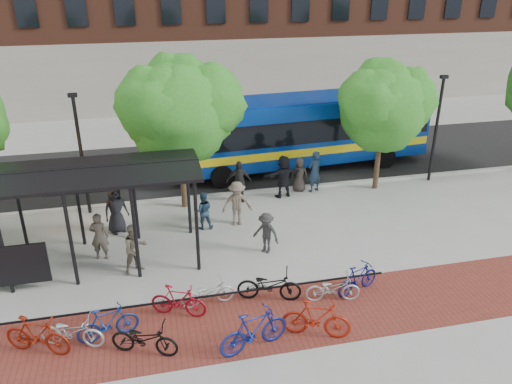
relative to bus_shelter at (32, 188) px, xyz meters
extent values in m
plane|color=#9E9E99|center=(8.13, 0.48, -3.00)|extent=(160.00, 160.00, 0.00)
cube|color=black|center=(8.13, 8.48, -2.99)|extent=(160.00, 8.00, 0.01)
cube|color=#B7B7B2|center=(8.13, 4.48, -2.94)|extent=(160.00, 0.25, 0.12)
cube|color=maroon|center=(6.13, -4.52, -3.00)|extent=(24.00, 3.00, 0.01)
cube|color=black|center=(4.83, -3.62, -3.00)|extent=(12.00, 0.05, 0.95)
cylinder|color=black|center=(-0.87, -1.37, -1.35)|extent=(0.12, 0.12, 3.30)
cylinder|color=black|center=(-0.87, 1.33, -1.35)|extent=(0.12, 0.12, 3.30)
cylinder|color=black|center=(1.13, -1.37, -1.35)|extent=(0.12, 0.12, 3.30)
cylinder|color=black|center=(1.13, 1.33, -1.35)|extent=(0.12, 0.12, 3.30)
cylinder|color=black|center=(3.13, -1.37, -1.35)|extent=(0.12, 0.12, 3.30)
cylinder|color=black|center=(3.13, 1.33, -1.35)|extent=(0.12, 0.12, 3.30)
cylinder|color=black|center=(5.13, -1.37, -1.35)|extent=(0.12, 0.12, 3.30)
cylinder|color=black|center=(5.13, 1.33, -1.35)|extent=(0.12, 0.12, 3.30)
cube|color=black|center=(0.13, -0.72, 0.45)|extent=(10.60, 1.65, 0.29)
cube|color=black|center=(0.13, 0.68, 0.45)|extent=(10.60, 1.65, 0.29)
cube|color=black|center=(0.13, 1.38, 0.05)|extent=(9.00, 0.10, 0.40)
cube|color=black|center=(1.13, 1.43, -0.60)|extent=(2.40, 0.12, 0.70)
cube|color=#FF7200|center=(1.13, 1.51, -0.60)|extent=(2.20, 0.02, 0.55)
cylinder|color=#382619|center=(5.13, 3.78, -1.74)|extent=(0.24, 0.24, 2.52)
sphere|color=#2B6E1D|center=(5.13, 3.78, 1.20)|extent=(4.20, 4.20, 4.20)
sphere|color=#2B6E1D|center=(6.18, 3.98, 1.50)|extent=(3.36, 3.36, 3.36)
sphere|color=#2B6E1D|center=(4.29, 3.48, 1.60)|extent=(3.15, 3.15, 3.15)
sphere|color=#2B6E1D|center=(5.23, 4.18, 2.00)|extent=(2.94, 2.94, 2.94)
cylinder|color=#382619|center=(14.13, 3.78, -1.86)|extent=(0.24, 0.24, 2.27)
sphere|color=#2B6E1D|center=(14.13, 3.78, 0.80)|extent=(3.80, 3.80, 3.80)
sphere|color=#2B6E1D|center=(15.08, 3.98, 1.10)|extent=(3.04, 3.04, 3.04)
sphere|color=#2B6E1D|center=(13.37, 3.48, 1.20)|extent=(2.85, 2.85, 2.85)
sphere|color=#2B6E1D|center=(14.23, 4.18, 1.60)|extent=(2.66, 2.66, 2.66)
cylinder|color=black|center=(1.13, 4.08, -0.50)|extent=(0.14, 0.14, 5.00)
cube|color=black|center=(1.13, 4.08, 2.05)|extent=(0.35, 0.20, 0.15)
cylinder|color=black|center=(17.13, 4.08, -0.50)|extent=(0.14, 0.14, 5.00)
cube|color=black|center=(17.13, 4.08, 2.05)|extent=(0.35, 0.20, 0.15)
cube|color=navy|center=(11.30, 7.26, -0.93)|extent=(13.79, 3.99, 3.12)
cube|color=black|center=(11.30, 7.26, -0.68)|extent=(13.52, 4.01, 1.13)
cube|color=yellow|center=(11.30, 7.26, -1.70)|extent=(13.66, 4.03, 0.40)
cube|color=navy|center=(11.30, 7.26, 0.57)|extent=(13.49, 3.68, 0.20)
cylinder|color=black|center=(7.08, 5.45, -2.45)|extent=(1.11, 0.40, 1.09)
cylinder|color=black|center=(6.85, 8.39, -2.45)|extent=(1.11, 0.40, 1.09)
cylinder|color=black|center=(15.75, 6.12, -2.45)|extent=(1.11, 0.40, 1.09)
cylinder|color=black|center=(15.53, 9.06, -2.45)|extent=(1.11, 0.40, 1.09)
imported|color=maroon|center=(0.44, -4.50, -2.43)|extent=(1.95, 1.27, 1.14)
imported|color=#BBBCBE|center=(1.29, -4.42, -2.52)|extent=(1.94, 1.18, 0.96)
imported|color=navy|center=(2.25, -4.33, -2.48)|extent=(1.78, 0.85, 1.03)
imported|color=black|center=(3.23, -5.18, -2.51)|extent=(1.97, 1.32, 0.98)
imported|color=maroon|center=(4.25, -3.75, -2.48)|extent=(1.76, 1.12, 1.03)
imported|color=#B8B8BB|center=(5.17, -3.42, -2.56)|extent=(1.72, 0.76, 0.88)
imported|color=navy|center=(6.12, -5.66, -2.38)|extent=(2.15, 1.14, 1.24)
imported|color=black|center=(7.07, -3.58, -2.47)|extent=(2.12, 1.25, 1.05)
imported|color=maroon|center=(7.93, -5.53, -2.42)|extent=(2.00, 1.27, 1.17)
imported|color=#ADACAF|center=(8.98, -4.09, -2.55)|extent=(1.78, 0.87, 0.90)
imported|color=navy|center=(9.91, -3.84, -2.49)|extent=(1.74, 1.07, 1.01)
imported|color=black|center=(2.35, 2.06, -2.02)|extent=(1.14, 0.99, 1.96)
imported|color=#48413A|center=(1.83, 0.13, -2.11)|extent=(0.71, 0.53, 1.79)
imported|color=#21394D|center=(5.69, 1.58, -2.22)|extent=(0.79, 0.63, 1.56)
imported|color=brown|center=(7.06, 1.60, -2.07)|extent=(1.24, 0.76, 1.86)
imported|color=#262626|center=(7.57, 3.80, -2.06)|extent=(1.14, 0.56, 1.89)
imported|color=black|center=(9.62, 3.83, -2.02)|extent=(1.89, 0.93, 1.96)
imported|color=#38312D|center=(10.53, 4.28, -2.20)|extent=(0.93, 0.79, 1.61)
imported|color=#1C2E42|center=(11.17, 4.07, -2.02)|extent=(0.85, 0.72, 1.97)
imported|color=brown|center=(3.06, -1.02, -2.11)|extent=(1.08, 0.99, 1.78)
imported|color=#292929|center=(7.67, -0.76, -2.21)|extent=(1.14, 1.12, 1.57)
camera|label=1|loc=(3.77, -16.10, 6.49)|focal=35.00mm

